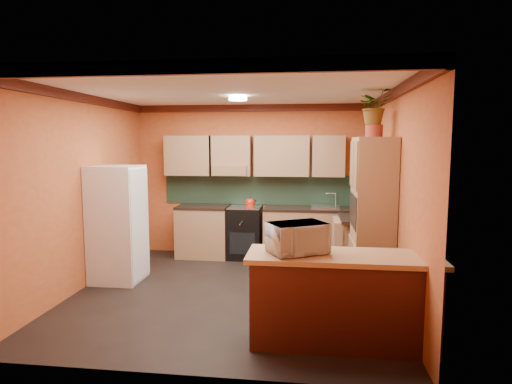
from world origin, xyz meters
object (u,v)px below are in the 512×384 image
fridge (117,224)px  microwave (297,238)px  breakfast_bar (342,302)px  pantry (372,218)px  stove (245,232)px  base_cabinets_back (280,234)px

fridge → microwave: size_ratio=3.07×
breakfast_bar → pantry: bearing=71.8°
fridge → stove: bearing=41.7°
pantry → microwave: 1.73m
breakfast_bar → microwave: (-0.45, 0.00, 0.64)m
stove → pantry: (1.94, -1.68, 0.59)m
base_cabinets_back → stove: bearing=-180.0°
stove → breakfast_bar: bearing=-65.0°
base_cabinets_back → microwave: microwave is taller
stove → microwave: microwave is taller
fridge → microwave: bearing=-31.7°
fridge → pantry: (3.60, -0.19, 0.20)m
pantry → fridge: bearing=176.9°
fridge → breakfast_bar: 3.55m
fridge → breakfast_bar: fridge is taller
stove → base_cabinets_back: bearing=0.0°
base_cabinets_back → stove: size_ratio=4.01×
fridge → pantry: 3.61m
stove → microwave: (1.01, -3.13, 0.63)m
breakfast_bar → microwave: microwave is taller
base_cabinets_back → pantry: size_ratio=1.74×
base_cabinets_back → breakfast_bar: same height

